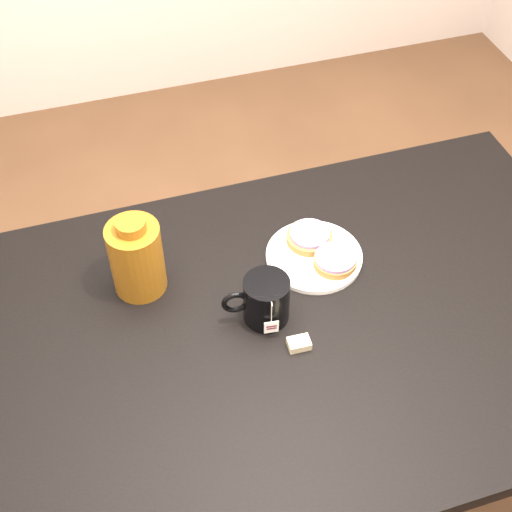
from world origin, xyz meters
name	(u,v)px	position (x,y,z in m)	size (l,w,h in m)	color
ground_plane	(288,480)	(0.00, 0.00, 0.00)	(4.00, 4.00, 0.00)	brown
table	(299,345)	(0.00, 0.00, 0.67)	(1.40, 0.90, 0.75)	black
plate	(314,256)	(0.09, 0.16, 0.76)	(0.22, 0.22, 0.02)	white
bagel_back	(310,237)	(0.09, 0.20, 0.77)	(0.15, 0.15, 0.03)	brown
bagel_front	(335,260)	(0.12, 0.12, 0.77)	(0.13, 0.13, 0.03)	brown
mug	(265,300)	(-0.07, 0.04, 0.80)	(0.15, 0.11, 0.11)	black
teabag_pouch	(299,344)	(-0.02, -0.06, 0.76)	(0.04, 0.03, 0.02)	#C6B793
bagel_package	(136,257)	(-0.30, 0.20, 0.84)	(0.14, 0.14, 0.19)	#5B320C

